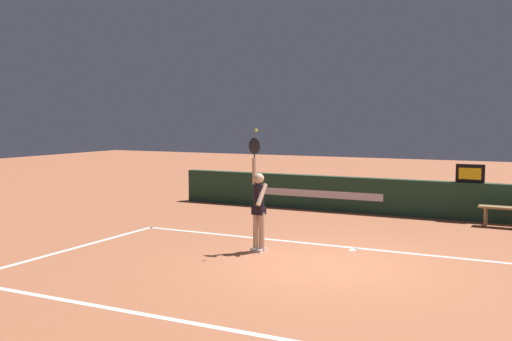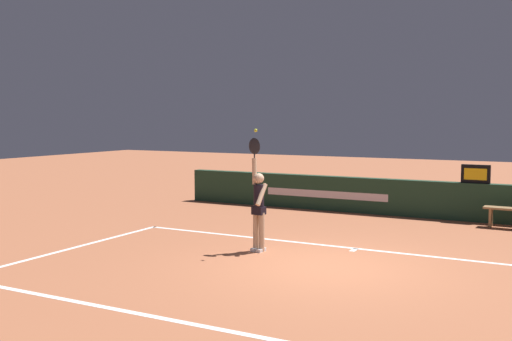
{
  "view_description": "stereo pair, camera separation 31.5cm",
  "coord_description": "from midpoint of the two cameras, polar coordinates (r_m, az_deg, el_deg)",
  "views": [
    {
      "loc": [
        3.66,
        -10.46,
        2.78
      ],
      "look_at": [
        -1.79,
        0.51,
        1.69
      ],
      "focal_mm": 41.81,
      "sensor_mm": 36.0,
      "label": 1
    },
    {
      "loc": [
        3.94,
        -10.32,
        2.78
      ],
      "look_at": [
        -1.79,
        0.51,
        1.69
      ],
      "focal_mm": 41.81,
      "sensor_mm": 36.0,
      "label": 2
    }
  ],
  "objects": [
    {
      "name": "ground_plane",
      "position": [
        11.4,
        7.63,
        -9.06
      ],
      "size": [
        60.0,
        60.0,
        0.0
      ],
      "primitive_type": "plane",
      "color": "#A65D3D"
    },
    {
      "name": "court_lines",
      "position": [
        10.47,
        5.63,
        -10.31
      ],
      "size": [
        10.86,
        5.63,
        0.0
      ],
      "color": "white",
      "rests_on": "ground"
    },
    {
      "name": "back_wall",
      "position": [
        17.35,
        14.98,
        -2.58
      ],
      "size": [
        14.3,
        0.29,
        1.03
      ],
      "color": "#1D3B27",
      "rests_on": "ground"
    },
    {
      "name": "speed_display",
      "position": [
        16.97,
        20.78,
        -0.31
      ],
      "size": [
        0.74,
        0.14,
        0.5
      ],
      "color": "black",
      "rests_on": "back_wall"
    },
    {
      "name": "tennis_player",
      "position": [
        12.34,
        0.97,
        -3.31
      ],
      "size": [
        0.43,
        0.37,
        2.37
      ],
      "color": "tan",
      "rests_on": "ground"
    },
    {
      "name": "tennis_ball",
      "position": [
        11.95,
        0.73,
        3.86
      ],
      "size": [
        0.07,
        0.07,
        0.07
      ],
      "color": "#CEDE2E"
    }
  ]
}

